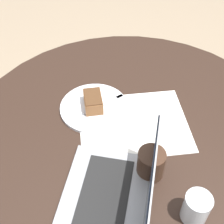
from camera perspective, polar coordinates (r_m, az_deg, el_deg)
name	(u,v)px	position (r m, az deg, el deg)	size (l,w,h in m)	color
ground_plane	(125,224)	(1.72, 2.32, -19.80)	(12.00, 12.00, 0.00)	gray
dining_table	(129,155)	(1.18, 3.20, -7.80)	(1.18, 1.18, 0.75)	black
paper_document	(134,124)	(1.10, 3.96, -2.17)	(0.42, 0.36, 0.00)	white
plate	(94,107)	(1.15, -3.28, 0.83)	(0.25, 0.25, 0.01)	silver
cake_slice	(93,101)	(1.12, -3.48, 1.95)	(0.07, 0.10, 0.05)	brown
fork	(108,102)	(1.15, -0.76, 1.81)	(0.17, 0.07, 0.00)	silver
coffee_glass	(151,164)	(0.94, 7.06, -9.39)	(0.08, 0.08, 0.10)	#3D2619
water_glass	(196,208)	(0.90, 15.12, -16.56)	(0.07, 0.07, 0.09)	silver
laptop	(114,198)	(0.89, 0.44, -15.48)	(0.38, 0.42, 0.23)	gray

